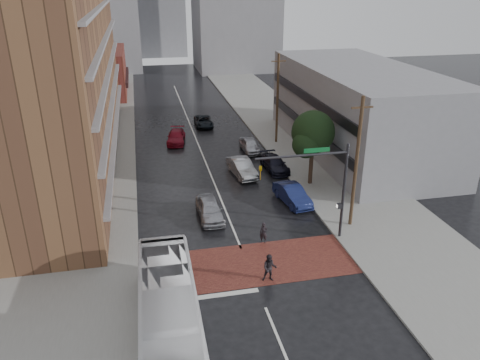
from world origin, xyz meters
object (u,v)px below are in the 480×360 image
car_travel_c (176,137)px  car_parked_near (292,195)px  car_parked_mid (275,164)px  pedestrian_b (270,268)px  transit_bus (170,320)px  pedestrian_a (264,233)px  car_travel_a (210,209)px  car_travel_b (242,168)px  suv_travel (204,121)px  car_parked_far (250,145)px

car_travel_c → car_parked_near: (8.06, -17.83, 0.08)m
car_parked_near → car_travel_c: bearing=105.5°
car_parked_mid → pedestrian_b: bearing=-111.0°
transit_bus → car_parked_near: bearing=53.3°
pedestrian_a → pedestrian_b: (-0.81, -4.50, 0.14)m
car_travel_a → car_parked_near: bearing=8.8°
car_travel_b → suv_travel: 16.90m
car_parked_far → car_travel_c: bearing=146.2°
pedestrian_b → car_travel_b: 17.05m
pedestrian_b → car_parked_far: size_ratio=0.43×
pedestrian_a → pedestrian_b: bearing=-76.8°
pedestrian_b → car_parked_near: (4.79, 10.18, -0.15)m
car_travel_a → car_parked_far: bearing=64.2°
pedestrian_a → pedestrian_b: 4.58m
pedestrian_b → transit_bus: bearing=-132.7°
car_travel_c → transit_bus: bearing=-86.4°
car_parked_mid → car_parked_near: bearing=-98.5°
car_parked_far → pedestrian_a: bearing=-102.1°
transit_bus → pedestrian_b: transit_bus is taller
pedestrian_b → car_parked_far: 23.64m
car_travel_b → car_parked_far: bearing=62.0°
transit_bus → car_travel_c: (3.15, 32.46, -1.03)m
car_travel_b → car_parked_near: bearing=-75.4°
transit_bus → car_travel_a: 14.04m
pedestrian_b → car_travel_b: (1.98, 16.94, -0.12)m
car_travel_a → car_parked_mid: 11.53m
car_travel_c → car_travel_a: bearing=-78.1°
car_parked_near → car_parked_mid: bearing=76.6°
pedestrian_a → car_travel_a: car_travel_a is taller
car_travel_a → transit_bus: bearing=-107.7°
pedestrian_a → car_parked_far: pedestrian_a is taller
car_travel_a → car_travel_c: 19.07m
pedestrian_a → car_parked_mid: pedestrian_a is taller
car_parked_far → car_travel_b: bearing=-111.7°
car_travel_b → car_travel_c: car_travel_b is taller
pedestrian_b → car_travel_c: pedestrian_b is taller
transit_bus → pedestrian_a: (7.23, 8.95, -0.94)m
car_parked_near → car_parked_mid: 7.35m
pedestrian_a → car_parked_near: (3.98, 5.68, -0.01)m
car_travel_b → car_parked_mid: car_travel_b is taller
car_parked_near → car_parked_mid: car_parked_near is taller
transit_bus → pedestrian_b: size_ratio=6.73×
pedestrian_a → car_travel_a: (-3.17, 4.45, 0.00)m
pedestrian_a → car_travel_c: bearing=123.3°
pedestrian_a → car_travel_b: bearing=108.1°
transit_bus → pedestrian_b: bearing=35.5°
pedestrian_a → car_parked_mid: size_ratio=0.33×
car_travel_a → car_parked_far: car_travel_a is taller
pedestrian_b → suv_travel: pedestrian_b is taller
car_travel_c → suv_travel: 7.02m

